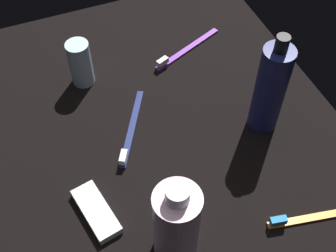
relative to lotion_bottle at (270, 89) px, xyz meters
The scene contains 8 objects.
ground_plane 20.25cm from the lotion_bottle, 77.87° to the left, with size 84.00×64.00×1.20cm, color black.
lotion_bottle is the anchor object (origin of this frame).
bodywash_bottle 29.16cm from the lotion_bottle, 124.18° to the left, with size 6.73×6.73×17.09cm.
deodorant_stick 36.36cm from the lotion_bottle, 50.30° to the left, with size 4.45×4.45×9.63cm, color silver.
toothbrush_navy 25.83cm from the lotion_bottle, 73.49° to the left, with size 16.20×10.02×2.10cm.
toothbrush_orange 22.08cm from the lotion_bottle, behind, with size 4.62×17.90×2.10cm.
toothbrush_purple 25.45cm from the lotion_bottle, 13.75° to the left, with size 7.89×17.13×2.10cm.
snack_bar_white 35.40cm from the lotion_bottle, 100.83° to the left, with size 10.40×4.00×1.50cm, color white.
Camera 1 is at (-45.43, 18.34, 65.17)cm, focal length 47.81 mm.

